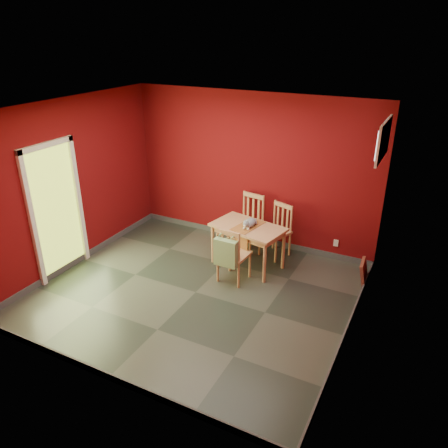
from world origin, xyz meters
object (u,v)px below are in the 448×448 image
at_px(dining_table, 248,231).
at_px(cat, 250,221).
at_px(chair_far_left, 248,221).
at_px(chair_far_right, 277,230).
at_px(chair_near, 233,254).
at_px(tote_bag, 226,253).
at_px(picture_frame, 364,273).

bearing_deg(dining_table, cat, 0.74).
distance_m(chair_far_left, chair_far_right, 0.55).
bearing_deg(chair_far_right, chair_near, -104.85).
bearing_deg(chair_near, tote_bag, -92.42).
bearing_deg(chair_far_right, dining_table, -116.65).
xyz_separation_m(dining_table, tote_bag, (-0.02, -0.77, -0.04)).
bearing_deg(cat, chair_far_left, 139.47).
bearing_deg(cat, dining_table, -155.17).
bearing_deg(tote_bag, chair_far_left, 99.90).
bearing_deg(chair_far_left, dining_table, -66.85).
height_order(chair_far_right, chair_near, same).
xyz_separation_m(dining_table, picture_frame, (1.84, 0.29, -0.44)).
bearing_deg(picture_frame, cat, -170.95).
bearing_deg(chair_near, picture_frame, 24.35).
distance_m(cat, picture_frame, 1.93).
distance_m(chair_far_right, picture_frame, 1.60).
relative_size(dining_table, tote_bag, 2.54).
height_order(dining_table, cat, cat).
bearing_deg(chair_far_left, cat, -64.62).
height_order(chair_far_left, tote_bag, chair_far_left).
height_order(chair_far_left, picture_frame, chair_far_left).
xyz_separation_m(dining_table, chair_far_left, (-0.26, 0.60, -0.12)).
xyz_separation_m(cat, picture_frame, (1.81, 0.29, -0.62)).
height_order(chair_far_right, picture_frame, chair_far_right).
bearing_deg(picture_frame, tote_bag, -150.36).
distance_m(chair_near, tote_bag, 0.25).
distance_m(chair_far_right, tote_bag, 1.38).
bearing_deg(dining_table, chair_near, -90.95).
bearing_deg(picture_frame, chair_far_left, 171.49).
xyz_separation_m(dining_table, chair_near, (-0.01, -0.55, -0.16)).
xyz_separation_m(dining_table, cat, (0.03, 0.00, 0.18)).
distance_m(dining_table, picture_frame, 1.91).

